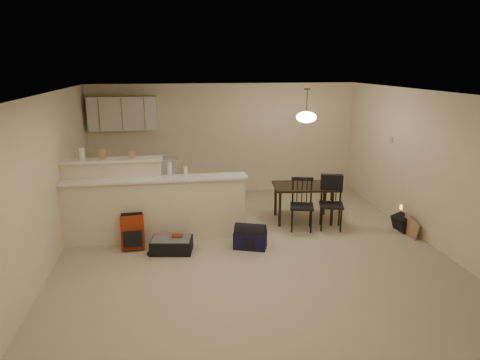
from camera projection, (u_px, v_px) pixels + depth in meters
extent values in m
plane|color=#B6A88C|center=(253.00, 256.00, 6.71)|extent=(7.00, 7.00, 0.00)
plane|color=white|center=(255.00, 94.00, 6.06)|extent=(7.00, 7.00, 0.00)
cube|color=beige|center=(225.00, 139.00, 9.72)|extent=(6.00, 0.02, 2.50)
cube|color=beige|center=(346.00, 305.00, 3.05)|extent=(6.00, 0.02, 2.50)
cube|color=beige|center=(42.00, 188.00, 5.93)|extent=(0.02, 7.00, 2.50)
cube|color=beige|center=(438.00, 171.00, 6.84)|extent=(0.02, 7.00, 2.50)
cube|color=beige|center=(156.00, 210.00, 7.20)|extent=(3.00, 0.28, 1.05)
cube|color=white|center=(155.00, 179.00, 7.06)|extent=(3.08, 0.38, 0.04)
cube|color=beige|center=(114.00, 200.00, 7.27)|extent=(1.60, 0.24, 1.35)
cube|color=white|center=(111.00, 160.00, 7.09)|extent=(1.68, 0.34, 0.04)
cube|color=white|center=(123.00, 113.00, 9.04)|extent=(1.40, 0.34, 0.70)
cube|color=white|center=(136.00, 180.00, 9.33)|extent=(1.80, 0.60, 0.90)
cube|color=beige|center=(391.00, 140.00, 8.25)|extent=(0.02, 0.12, 0.12)
cylinder|color=silver|center=(82.00, 154.00, 6.99)|extent=(0.10, 0.10, 0.20)
cube|color=#AD7C59|center=(102.00, 154.00, 7.04)|extent=(0.10, 0.07, 0.16)
cube|color=#AD7C59|center=(132.00, 155.00, 7.12)|extent=(0.08, 0.06, 0.12)
cylinder|color=silver|center=(170.00, 170.00, 7.06)|extent=(0.07, 0.07, 0.26)
cylinder|color=silver|center=(185.00, 172.00, 7.11)|extent=(0.06, 0.06, 0.18)
cube|color=black|center=(304.00, 186.00, 8.06)|extent=(1.19, 0.86, 0.04)
cylinder|color=black|center=(280.00, 209.00, 7.84)|extent=(0.05, 0.05, 0.66)
cylinder|color=black|center=(332.00, 208.00, 7.89)|extent=(0.05, 0.05, 0.66)
cylinder|color=black|center=(276.00, 199.00, 8.42)|extent=(0.05, 0.05, 0.66)
cylinder|color=black|center=(324.00, 199.00, 8.47)|extent=(0.05, 0.05, 0.66)
cylinder|color=brown|center=(307.00, 102.00, 7.65)|extent=(0.02, 0.02, 0.50)
cylinder|color=brown|center=(308.00, 89.00, 7.59)|extent=(0.12, 0.12, 0.03)
ellipsoid|color=white|center=(306.00, 117.00, 7.72)|extent=(0.36, 0.36, 0.20)
cube|color=black|center=(172.00, 245.00, 6.83)|extent=(0.70, 0.52, 0.22)
cube|color=maroon|center=(133.00, 232.00, 6.94)|extent=(0.37, 0.25, 0.55)
cube|color=#121034|center=(250.00, 240.00, 6.97)|extent=(0.59, 0.44, 0.28)
cube|color=black|center=(402.00, 223.00, 7.69)|extent=(0.26, 0.35, 0.29)
cube|color=#AD7C59|center=(411.00, 227.00, 7.43)|extent=(0.03, 0.44, 0.34)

